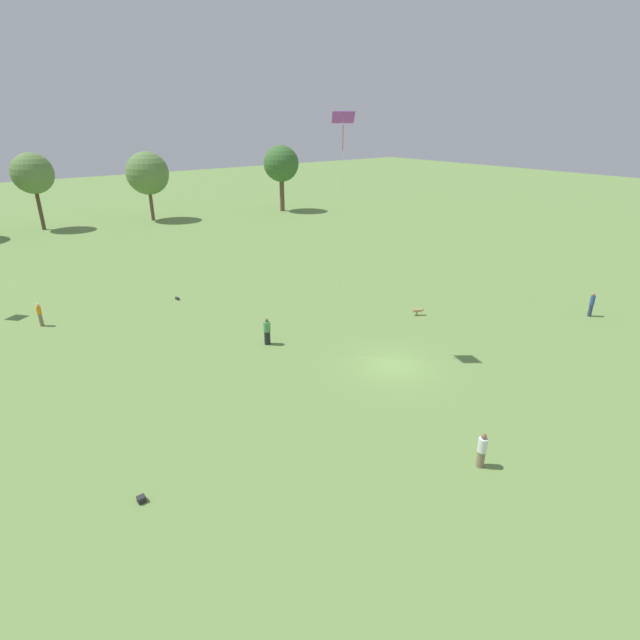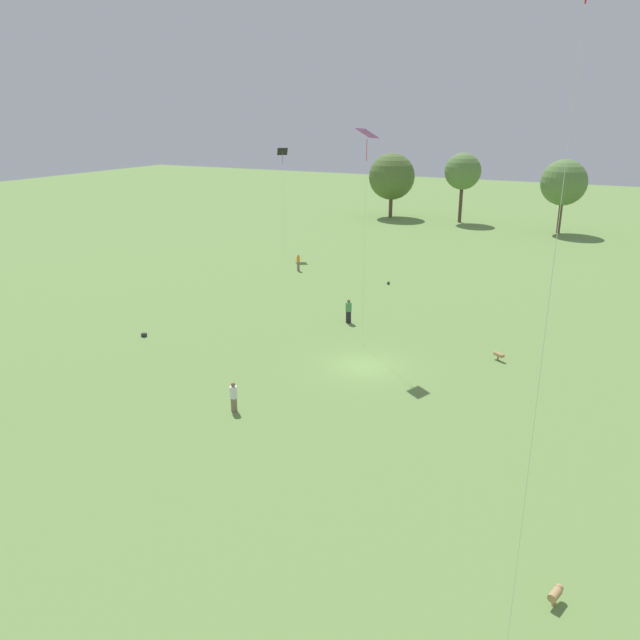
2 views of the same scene
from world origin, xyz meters
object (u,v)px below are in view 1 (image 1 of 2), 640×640
object	(u,v)px
person_4	(267,332)
person_3	(482,450)
picnic_bag_0	(141,499)
person_2	(592,304)
dog_0	(418,310)
person_0	(40,314)
picnic_bag_1	(177,299)
kite_1	(343,126)

from	to	relation	value
person_4	person_3	bearing A→B (deg)	-37.31
picnic_bag_0	person_2	bearing A→B (deg)	-1.90
person_4	dog_0	world-z (taller)	person_4
dog_0	picnic_bag_0	distance (m)	24.99
person_0	picnic_bag_0	size ratio (longest dim) A/B	5.51
dog_0	picnic_bag_1	bearing A→B (deg)	-104.93
person_4	picnic_bag_0	world-z (taller)	person_4
person_2	picnic_bag_0	world-z (taller)	person_2
person_0	dog_0	world-z (taller)	person_0
person_3	picnic_bag_0	bearing A→B (deg)	115.42
person_0	kite_1	bearing A→B (deg)	5.09
person_4	dog_0	distance (m)	12.34
person_4	picnic_bag_1	size ratio (longest dim) A/B	4.15
person_3	person_4	distance (m)	16.55
kite_1	dog_0	size ratio (longest dim) A/B	18.01
dog_0	picnic_bag_1	size ratio (longest dim) A/B	1.80
dog_0	person_3	bearing A→B (deg)	-6.44
person_0	person_2	bearing A→B (deg)	19.79
person_3	person_2	bearing A→B (deg)	-21.09
person_4	picnic_bag_0	bearing A→B (deg)	-90.71
picnic_bag_1	person_3	bearing A→B (deg)	-85.95
person_0	picnic_bag_0	distance (m)	22.47
person_2	person_3	world-z (taller)	person_2
person_2	person_3	distance (m)	22.48
kite_1	dog_0	xyz separation A→B (m)	(9.12, 1.49, -13.44)
kite_1	person_2	bearing A→B (deg)	-117.51
person_0	person_4	world-z (taller)	person_4
person_0	person_3	xyz separation A→B (m)	(12.18, -29.35, -0.06)
person_3	person_4	size ratio (longest dim) A/B	0.91
person_0	picnic_bag_0	world-z (taller)	person_0
person_0	kite_1	size ratio (longest dim) A/B	0.12
picnic_bag_0	picnic_bag_1	bearing A→B (deg)	64.07
person_3	picnic_bag_1	world-z (taller)	person_3
person_4	picnic_bag_1	distance (m)	12.21
picnic_bag_0	picnic_bag_1	size ratio (longest dim) A/B	0.71
person_3	picnic_bag_0	xyz separation A→B (m)	(-12.61, 6.89, -0.70)
kite_1	dog_0	distance (m)	16.31
person_2	person_3	bearing A→B (deg)	-137.66
person_0	person_2	world-z (taller)	person_2
person_0	person_4	bearing A→B (deg)	6.52
person_0	picnic_bag_1	distance (m)	10.20
picnic_bag_0	dog_0	bearing A→B (deg)	16.38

